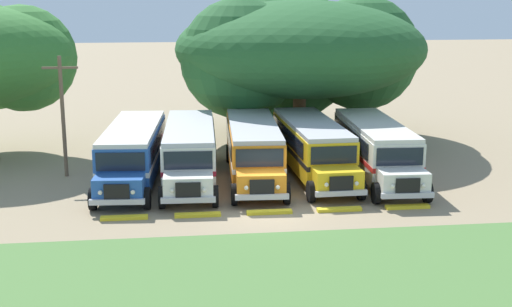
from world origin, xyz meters
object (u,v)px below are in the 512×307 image
Objects in this scene: parked_bus_slot_0 at (133,151)px; parked_bus_slot_4 at (376,146)px; broad_shade_tree at (299,52)px; parked_bus_slot_3 at (312,145)px; parked_bus_slot_2 at (253,147)px; parked_bus_slot_1 at (190,149)px; utility_pole at (63,113)px.

parked_bus_slot_4 is at bearing 91.65° from parked_bus_slot_0.
parked_bus_slot_4 is 0.65× the size of broad_shade_tree.
parked_bus_slot_3 is 0.65× the size of broad_shade_tree.
parked_bus_slot_1 is at bearing -85.45° from parked_bus_slot_2.
parked_bus_slot_4 is (9.72, -0.49, 0.00)m from parked_bus_slot_1.
parked_bus_slot_2 is at bearing -89.22° from parked_bus_slot_3.
parked_bus_slot_3 is at bearing 94.49° from parked_bus_slot_1.
utility_pole reaches higher than parked_bus_slot_1.
parked_bus_slot_0 is at bearing -90.86° from parked_bus_slot_3.
parked_bus_slot_3 is (9.37, 0.11, 0.00)m from parked_bus_slot_0.
parked_bus_slot_2 is 6.43m from parked_bus_slot_4.
parked_bus_slot_2 is 0.66× the size of broad_shade_tree.
parked_bus_slot_4 is at bearing -77.84° from broad_shade_tree.
parked_bus_slot_4 is at bearing -6.72° from utility_pole.
parked_bus_slot_4 is at bearing 87.91° from parked_bus_slot_2.
parked_bus_slot_4 is (6.41, -0.58, 0.00)m from parked_bus_slot_2.
parked_bus_slot_4 is 1.72× the size of utility_pole.
broad_shade_tree reaches higher than parked_bus_slot_1.
parked_bus_slot_3 is (3.16, 0.13, 0.00)m from parked_bus_slot_2.
parked_bus_slot_2 is at bearing 94.07° from parked_bus_slot_1.
utility_pole reaches higher than parked_bus_slot_2.
parked_bus_slot_0 is 1.73× the size of utility_pole.
parked_bus_slot_1 is (2.90, -0.10, 0.00)m from parked_bus_slot_0.
broad_shade_tree is (10.38, 9.77, 4.10)m from parked_bus_slot_0.
parked_bus_slot_1 is at bearing -90.62° from parked_bus_slot_4.
parked_bus_slot_3 is 10.54m from broad_shade_tree.
parked_bus_slot_4 is at bearing 76.13° from parked_bus_slot_3.
broad_shade_tree reaches higher than parked_bus_slot_2.
broad_shade_tree is 16.49m from utility_pole.
parked_bus_slot_1 is 6.88m from utility_pole.
parked_bus_slot_1 is 6.48m from parked_bus_slot_3.
parked_bus_slot_0 is 1.01× the size of parked_bus_slot_4.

